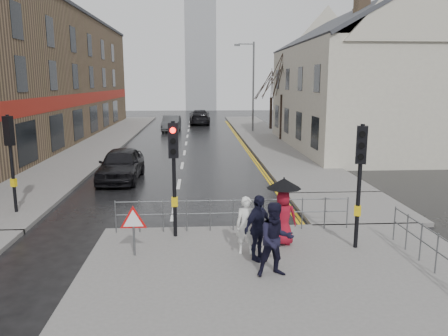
{
  "coord_description": "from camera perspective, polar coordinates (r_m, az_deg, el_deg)",
  "views": [
    {
      "loc": [
        0.89,
        -12.14,
        4.62
      ],
      "look_at": [
        1.81,
        2.98,
        1.62
      ],
      "focal_mm": 35.0,
      "sensor_mm": 36.0,
      "label": 1
    }
  ],
  "objects": [
    {
      "name": "church_tower",
      "position": [
        74.27,
        -3.09,
        14.57
      ],
      "size": [
        5.0,
        5.0,
        18.0
      ],
      "primitive_type": "cube",
      "color": "gray",
      "rests_on": "ground"
    },
    {
      "name": "tree_near",
      "position": [
        34.77,
        7.65,
        11.95
      ],
      "size": [
        2.4,
        2.4,
        6.58
      ],
      "color": "black",
      "rests_on": "right_pavement"
    },
    {
      "name": "pedestrian_d",
      "position": [
        11.19,
        4.46,
        -7.79
      ],
      "size": [
        1.0,
        0.99,
        1.7
      ],
      "primitive_type": "imported",
      "rotation": [
        0.0,
        0.0,
        0.77
      ],
      "color": "black",
      "rests_on": "near_pavement"
    },
    {
      "name": "left_pavement",
      "position": [
        36.19,
        -15.25,
        3.58
      ],
      "size": [
        4.0,
        44.0,
        0.14
      ],
      "primitive_type": "cube",
      "color": "#605E5B",
      "rests_on": "ground"
    },
    {
      "name": "car_far",
      "position": [
        48.66,
        -3.21,
        6.68
      ],
      "size": [
        2.3,
        5.52,
        1.59
      ],
      "primitive_type": "imported",
      "rotation": [
        0.0,
        0.0,
        3.15
      ],
      "color": "black",
      "rests_on": "ground"
    },
    {
      "name": "right_pavement",
      "position": [
        37.83,
        5.09,
        4.25
      ],
      "size": [
        4.0,
        40.0,
        0.14
      ],
      "primitive_type": "cube",
      "color": "#605E5B",
      "rests_on": "ground"
    },
    {
      "name": "car_parked",
      "position": [
        21.26,
        -13.3,
        0.46
      ],
      "size": [
        1.89,
        4.55,
        1.54
      ],
      "primitive_type": "imported",
      "rotation": [
        0.0,
        0.0,
        -0.01
      ],
      "color": "black",
      "rests_on": "ground"
    },
    {
      "name": "traffic_signal_near_left",
      "position": [
        12.54,
        -6.59,
        1.19
      ],
      "size": [
        0.28,
        0.27,
        3.4
      ],
      "color": "black",
      "rests_on": "near_pavement"
    },
    {
      "name": "traffic_signal_far_left",
      "position": [
        16.58,
        -26.14,
        2.55
      ],
      "size": [
        0.34,
        0.33,
        3.4
      ],
      "color": "black",
      "rests_on": "left_pavement"
    },
    {
      "name": "pedestrian_a",
      "position": [
        11.59,
        2.94,
        -7.5
      ],
      "size": [
        0.59,
        0.42,
        1.54
      ],
      "primitive_type": "imported",
      "rotation": [
        0.0,
        0.0,
        -0.1
      ],
      "color": "silver",
      "rests_on": "near_pavement"
    },
    {
      "name": "warning_sign",
      "position": [
        11.63,
        -11.76,
        -6.98
      ],
      "size": [
        0.8,
        0.07,
        1.35
      ],
      "color": "#595B5E",
      "rests_on": "near_pavement"
    },
    {
      "name": "guard_railing_front",
      "position": [
        13.32,
        1.23,
        -5.21
      ],
      "size": [
        7.14,
        0.04,
        1.0
      ],
      "color": "#595B5E",
      "rests_on": "near_pavement"
    },
    {
      "name": "traffic_signal_near_right",
      "position": [
        12.13,
        17.38,
        0.41
      ],
      "size": [
        0.34,
        0.33,
        3.4
      ],
      "color": "black",
      "rests_on": "near_pavement"
    },
    {
      "name": "street_lamp",
      "position": [
        40.44,
        3.6,
        11.3
      ],
      "size": [
        1.83,
        0.25,
        8.0
      ],
      "color": "#595B5E",
      "rests_on": "right_pavement"
    },
    {
      "name": "pedestrian_with_umbrella",
      "position": [
        12.22,
        7.75,
        -5.09
      ],
      "size": [
        0.96,
        0.96,
        1.9
      ],
      "color": "maroon",
      "rests_on": "near_pavement"
    },
    {
      "name": "ground",
      "position": [
        13.02,
        -7.28,
        -9.69
      ],
      "size": [
        120.0,
        120.0,
        0.0
      ],
      "primitive_type": "plane",
      "color": "black",
      "rests_on": "ground"
    },
    {
      "name": "guard_railing_side",
      "position": [
        11.57,
        26.11,
        -9.05
      ],
      "size": [
        0.04,
        4.54,
        1.0
      ],
      "color": "#595B5E",
      "rests_on": "near_pavement"
    },
    {
      "name": "car_mid",
      "position": [
        41.99,
        -6.88,
        5.81
      ],
      "size": [
        1.71,
        4.5,
        1.46
      ],
      "primitive_type": "imported",
      "rotation": [
        0.0,
        0.0,
        -0.04
      ],
      "color": "#3F4143",
      "rests_on": "ground"
    },
    {
      "name": "pavement_bridge_right",
      "position": [
        16.77,
        16.27,
        -5.01
      ],
      "size": [
        4.0,
        4.2,
        0.14
      ],
      "primitive_type": "cube",
      "color": "#605E5B",
      "rests_on": "ground"
    },
    {
      "name": "tree_far",
      "position": [
        42.73,
        6.22,
        10.87
      ],
      "size": [
        2.4,
        2.4,
        5.64
      ],
      "color": "black",
      "rests_on": "right_pavement"
    },
    {
      "name": "building_left_terrace",
      "position": [
        36.49,
        -24.62,
        10.8
      ],
      "size": [
        8.0,
        42.0,
        10.0
      ],
      "primitive_type": "cube",
      "color": "brown",
      "rests_on": "ground"
    },
    {
      "name": "pedestrian_b",
      "position": [
        10.31,
        6.78,
        -9.29
      ],
      "size": [
        0.94,
        0.78,
        1.77
      ],
      "primitive_type": "imported",
      "rotation": [
        0.0,
        0.0,
        0.13
      ],
      "color": "black",
      "rests_on": "near_pavement"
    },
    {
      "name": "building_right_cream",
      "position": [
        32.12,
        17.09,
        11.0
      ],
      "size": [
        9.0,
        16.4,
        10.1
      ],
      "color": "beige",
      "rests_on": "ground"
    },
    {
      "name": "near_pavement",
      "position": [
        9.99,
        9.47,
        -16.08
      ],
      "size": [
        10.0,
        9.0,
        0.14
      ],
      "primitive_type": "cube",
      "color": "#605E5B",
      "rests_on": "ground"
    }
  ]
}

